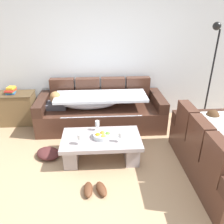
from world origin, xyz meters
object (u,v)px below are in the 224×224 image
object	(u,v)px
couch_along_wall	(99,110)
open_magazine	(119,136)
side_cabinet	(17,108)
floor_lamp	(211,69)
wine_glass_far_back	(97,124)
coffee_table	(101,145)
book_stack_on_cabinet	(11,90)
fruit_bowl	(102,135)
wine_glass_near_right	(120,135)
crumpled_garment	(48,153)
couch_near_window	(221,155)
pair_of_shoes	(95,189)
wine_glass_near_left	(80,137)

from	to	relation	value
couch_along_wall	open_magazine	size ratio (longest dim) A/B	8.60
side_cabinet	floor_lamp	xyz separation A→B (m)	(3.76, -0.24, 0.80)
wine_glass_far_back	side_cabinet	size ratio (longest dim) A/B	0.23
coffee_table	book_stack_on_cabinet	world-z (taller)	book_stack_on_cabinet
fruit_bowl	wine_glass_near_right	xyz separation A→B (m)	(0.26, -0.13, 0.07)
wine_glass_far_back	crumpled_garment	bearing A→B (deg)	-170.42
couch_along_wall	coffee_table	xyz separation A→B (m)	(0.02, -1.10, -0.09)
couch_near_window	crumpled_garment	distance (m)	2.57
floor_lamp	pair_of_shoes	bearing A→B (deg)	-140.57
couch_near_window	open_magazine	xyz separation A→B (m)	(-1.36, 0.51, 0.05)
floor_lamp	fruit_bowl	bearing A→B (deg)	-152.26
coffee_table	couch_along_wall	bearing A→B (deg)	90.87
couch_along_wall	floor_lamp	world-z (taller)	floor_lamp
coffee_table	wine_glass_near_left	xyz separation A→B (m)	(-0.31, -0.16, 0.26)
side_cabinet	crumpled_garment	world-z (taller)	side_cabinet
couch_along_wall	book_stack_on_cabinet	bearing A→B (deg)	172.51
coffee_table	side_cabinet	xyz separation A→B (m)	(-1.67, 1.32, 0.08)
floor_lamp	crumpled_garment	distance (m)	3.28
coffee_table	floor_lamp	size ratio (longest dim) A/B	0.62
wine_glass_far_back	wine_glass_near_right	bearing A→B (deg)	-47.81
wine_glass_near_right	wine_glass_far_back	bearing A→B (deg)	132.19
side_cabinet	wine_glass_near_right	bearing A→B (deg)	-36.80
pair_of_shoes	wine_glass_far_back	bearing A→B (deg)	86.92
wine_glass_near_right	crumpled_garment	xyz separation A→B (m)	(-1.13, 0.23, -0.44)
coffee_table	open_magazine	xyz separation A→B (m)	(0.27, 0.02, 0.15)
crumpled_garment	fruit_bowl	bearing A→B (deg)	-6.47
coffee_table	pair_of_shoes	xyz separation A→B (m)	(-0.11, -0.72, -0.19)
couch_near_window	book_stack_on_cabinet	world-z (taller)	couch_near_window
open_magazine	coffee_table	bearing A→B (deg)	-171.39
side_cabinet	floor_lamp	world-z (taller)	floor_lamp
coffee_table	wine_glass_near_left	bearing A→B (deg)	-152.41
couch_along_wall	floor_lamp	distance (m)	2.25
couch_along_wall	fruit_bowl	xyz separation A→B (m)	(0.03, -1.10, 0.09)
fruit_bowl	floor_lamp	bearing A→B (deg)	27.74
couch_near_window	couch_along_wall	bearing A→B (deg)	46.30
couch_along_wall	wine_glass_near_left	xyz separation A→B (m)	(-0.29, -1.26, 0.17)
fruit_bowl	side_cabinet	size ratio (longest dim) A/B	0.39
coffee_table	wine_glass_far_back	xyz separation A→B (m)	(-0.05, 0.23, 0.26)
open_magazine	floor_lamp	distance (m)	2.23
pair_of_shoes	crumpled_garment	world-z (taller)	crumpled_garment
fruit_bowl	book_stack_on_cabinet	xyz separation A→B (m)	(-1.74, 1.32, 0.28)
wine_glass_near_left	coffee_table	bearing A→B (deg)	27.59
couch_along_wall	crumpled_garment	xyz separation A→B (m)	(-0.83, -1.00, -0.27)
fruit_bowl	floor_lamp	world-z (taller)	floor_lamp
wine_glass_near_left	book_stack_on_cabinet	world-z (taller)	book_stack_on_cabinet
couch_near_window	side_cabinet	bearing A→B (deg)	61.37
floor_lamp	wine_glass_near_left	bearing A→B (deg)	-152.53
wine_glass_near_left	side_cabinet	distance (m)	2.02
couch_along_wall	couch_near_window	size ratio (longest dim) A/B	1.34
floor_lamp	crumpled_garment	xyz separation A→B (m)	(-2.94, -0.99, -1.06)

